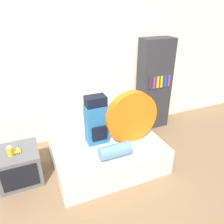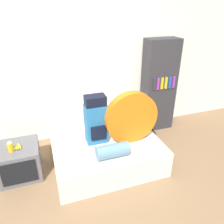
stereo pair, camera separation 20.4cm
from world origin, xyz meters
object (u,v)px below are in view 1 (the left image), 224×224
television (20,165)px  bookshelf (154,85)px  backpack (96,121)px  canister (10,151)px  sleeping_roll (115,151)px  tent_bag (131,117)px

television → bookshelf: size_ratio=0.33×
television → bookshelf: 2.70m
backpack → canister: backpack is taller
canister → bookshelf: bearing=14.7°
sleeping_roll → canister: canister is taller
tent_bag → television: tent_bag is taller
backpack → sleeping_roll: 0.52m
tent_bag → canister: size_ratio=5.49×
sleeping_roll → bookshelf: size_ratio=0.25×
bookshelf → television: bearing=-166.3°
canister → tent_bag: bearing=-6.2°
backpack → tent_bag: tent_bag is taller
bookshelf → backpack: bearing=-153.3°
tent_bag → bookshelf: bearing=43.0°
backpack → sleeping_roll: (0.10, -0.44, -0.26)m
sleeping_roll → canister: size_ratio=3.11×
backpack → tent_bag: bearing=-17.8°
television → canister: size_ratio=4.01×
backpack → tent_bag: 0.51m
backpack → canister: 1.22m
tent_bag → television: bearing=171.3°
sleeping_roll → bookshelf: bearing=41.3°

